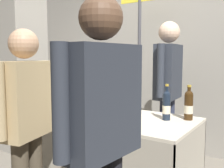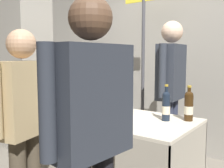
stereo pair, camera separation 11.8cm
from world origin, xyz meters
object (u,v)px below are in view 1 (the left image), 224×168
(flower_vase, at_px, (70,103))
(taster_foreground_right, at_px, (26,116))
(wine_glass_mid, at_px, (128,115))
(vendor_presenter, at_px, (168,82))
(tasting_table, at_px, (112,141))
(wine_glass_near_vendor, at_px, (62,99))
(concrete_pillar, at_px, (21,49))
(featured_wine_bottle, at_px, (71,98))
(display_bottle_0, at_px, (189,105))
(booth_signpost, at_px, (139,53))

(flower_vase, distance_m, taster_foreground_right, 0.61)
(wine_glass_mid, bearing_deg, flower_vase, 174.13)
(vendor_presenter, bearing_deg, tasting_table, -19.26)
(tasting_table, height_order, flower_vase, flower_vase)
(wine_glass_near_vendor, height_order, flower_vase, flower_vase)
(concrete_pillar, height_order, featured_wine_bottle, concrete_pillar)
(featured_wine_bottle, height_order, display_bottle_0, featured_wine_bottle)
(tasting_table, bearing_deg, taster_foreground_right, -104.30)
(featured_wine_bottle, bearing_deg, concrete_pillar, 161.83)
(flower_vase, xyz_separation_m, booth_signpost, (0.06, 1.25, 0.49))
(wine_glass_mid, relative_size, taster_foreground_right, 0.09)
(concrete_pillar, bearing_deg, flower_vase, -21.56)
(display_bottle_0, distance_m, taster_foreground_right, 1.36)
(booth_signpost, bearing_deg, wine_glass_near_vendor, -107.60)
(flower_vase, bearing_deg, featured_wine_bottle, 132.00)
(display_bottle_0, xyz_separation_m, wine_glass_near_vendor, (-1.26, -0.28, -0.03))
(concrete_pillar, relative_size, wine_glass_mid, 21.09)
(display_bottle_0, bearing_deg, wine_glass_mid, -121.10)
(taster_foreground_right, bearing_deg, flower_vase, -1.26)
(display_bottle_0, height_order, wine_glass_near_vendor, display_bottle_0)
(tasting_table, bearing_deg, wine_glass_near_vendor, -176.02)
(concrete_pillar, distance_m, booth_signpost, 1.70)
(concrete_pillar, height_order, display_bottle_0, concrete_pillar)
(wine_glass_near_vendor, bearing_deg, concrete_pillar, 160.84)
(display_bottle_0, relative_size, booth_signpost, 0.14)
(wine_glass_near_vendor, height_order, booth_signpost, booth_signpost)
(vendor_presenter, xyz_separation_m, booth_signpost, (-0.49, 0.23, 0.35))
(display_bottle_0, distance_m, booth_signpost, 1.31)
(wine_glass_mid, bearing_deg, wine_glass_near_vendor, 165.95)
(tasting_table, xyz_separation_m, wine_glass_mid, (0.34, -0.28, 0.35))
(tasting_table, height_order, wine_glass_near_vendor, wine_glass_near_vendor)
(wine_glass_mid, relative_size, vendor_presenter, 0.08)
(featured_wine_bottle, xyz_separation_m, vendor_presenter, (0.69, 0.88, 0.13))
(wine_glass_mid, distance_m, taster_foreground_right, 0.76)
(display_bottle_0, height_order, vendor_presenter, vendor_presenter)
(booth_signpost, bearing_deg, featured_wine_bottle, -99.86)
(tasting_table, distance_m, taster_foreground_right, 0.92)
(featured_wine_bottle, relative_size, booth_signpost, 0.14)
(concrete_pillar, bearing_deg, featured_wine_bottle, -18.17)
(concrete_pillar, height_order, booth_signpost, concrete_pillar)
(wine_glass_mid, height_order, vendor_presenter, vendor_presenter)
(vendor_presenter, height_order, taster_foreground_right, vendor_presenter)
(tasting_table, relative_size, taster_foreground_right, 0.99)
(flower_vase, relative_size, booth_signpost, 0.18)
(display_bottle_0, height_order, flower_vase, flower_vase)
(featured_wine_bottle, xyz_separation_m, flower_vase, (0.13, -0.14, -0.01))
(flower_vase, bearing_deg, booth_signpost, 87.05)
(vendor_presenter, distance_m, taster_foreground_right, 1.69)
(wine_glass_near_vendor, bearing_deg, flower_vase, -31.12)
(flower_vase, bearing_deg, vendor_presenter, 61.37)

